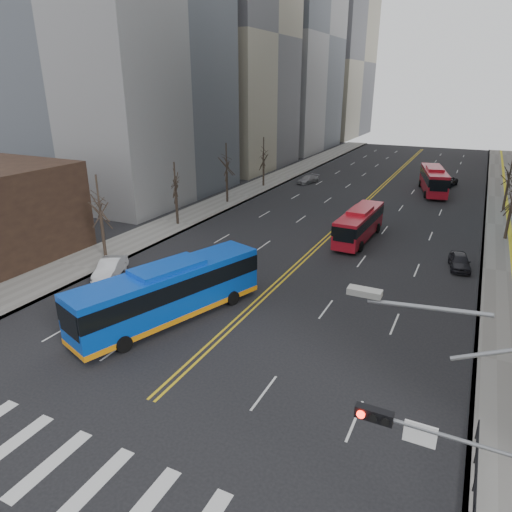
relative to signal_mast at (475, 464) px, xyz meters
The scene contains 15 objects.
ground 14.73m from the signal_mast, behind, with size 220.00×220.00×0.00m, color black.
sidewalk_left 52.80m from the signal_mast, 125.14° to the left, with size 5.00×130.00×0.15m, color slate.
crosswalk 14.73m from the signal_mast, behind, with size 26.70×4.00×0.01m.
centerline 54.98m from the signal_mast, 104.56° to the left, with size 0.55×100.00×0.01m.
office_towers 70.52m from the signal_mast, 101.59° to the left, with size 83.00×134.00×58.00m.
signal_mast is the anchor object (origin of this frame).
pedestrian_railing 5.71m from the signal_mast, 82.40° to the left, with size 0.06×6.06×1.02m.
street_trees 38.71m from the signal_mast, 122.76° to the left, with size 35.20×47.20×7.60m.
blue_bus 20.75m from the signal_mast, 150.00° to the left, with size 6.94×13.42×3.82m.
red_bus_near 33.49m from the signal_mast, 108.88° to the left, with size 2.80×10.02×3.19m.
red_bus_far 57.06m from the signal_mast, 96.66° to the left, with size 5.02×11.62×3.59m.
car_white 29.99m from the signal_mast, 152.16° to the left, with size 1.54×4.41×1.45m, color silver.
car_dark_mid 28.28m from the signal_mast, 92.82° to the left, with size 1.53×3.80×1.29m, color black.
car_silver 60.53m from the signal_mast, 114.04° to the left, with size 1.67×4.11×1.19m, color #9B9BA0.
car_dark_far 62.60m from the signal_mast, 94.77° to the left, with size 2.18×4.73×1.31m, color black.
Camera 1 is at (12.62, -9.14, 14.51)m, focal length 32.00 mm.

